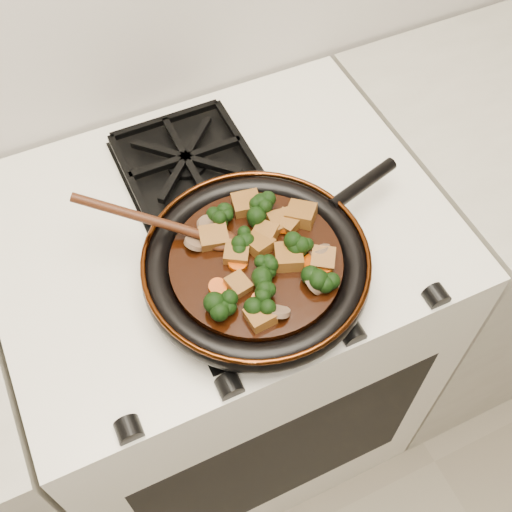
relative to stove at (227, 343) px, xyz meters
name	(u,v)px	position (x,y,z in m)	size (l,w,h in m)	color
stove	(227,343)	(0.00, 0.00, 0.00)	(0.76, 0.60, 0.90)	white
burner_grate_front	(252,282)	(0.00, -0.14, 0.46)	(0.23, 0.23, 0.03)	black
burner_grate_back	(186,161)	(0.00, 0.14, 0.46)	(0.23, 0.23, 0.03)	black
skillet	(257,265)	(0.01, -0.13, 0.49)	(0.47, 0.35, 0.05)	black
braising_sauce	(256,264)	(0.01, -0.13, 0.50)	(0.26, 0.26, 0.02)	black
tofu_cube_0	(238,285)	(-0.03, -0.17, 0.52)	(0.03, 0.03, 0.02)	brown
tofu_cube_1	(247,204)	(0.04, -0.03, 0.52)	(0.04, 0.04, 0.02)	brown
tofu_cube_2	(289,257)	(0.05, -0.15, 0.52)	(0.04, 0.04, 0.02)	brown
tofu_cube_3	(287,223)	(0.08, -0.09, 0.52)	(0.04, 0.03, 0.02)	brown
tofu_cube_4	(301,215)	(0.11, -0.09, 0.52)	(0.04, 0.04, 0.02)	brown
tofu_cube_5	(260,316)	(-0.03, -0.23, 0.52)	(0.04, 0.04, 0.02)	brown
tofu_cube_6	(265,234)	(0.04, -0.10, 0.52)	(0.04, 0.04, 0.02)	brown
tofu_cube_7	(281,222)	(0.07, -0.09, 0.52)	(0.04, 0.04, 0.02)	brown
tofu_cube_8	(323,259)	(0.10, -0.18, 0.52)	(0.04, 0.04, 0.02)	brown
tofu_cube_9	(259,244)	(0.02, -0.11, 0.52)	(0.04, 0.04, 0.02)	brown
tofu_cube_10	(214,238)	(-0.03, -0.07, 0.52)	(0.04, 0.04, 0.02)	brown
tofu_cube_11	(237,253)	(-0.01, -0.11, 0.52)	(0.04, 0.04, 0.02)	brown
broccoli_floret_0	(223,308)	(-0.07, -0.19, 0.52)	(0.06, 0.06, 0.05)	black
broccoli_floret_1	(263,211)	(0.06, -0.06, 0.52)	(0.05, 0.05, 0.05)	black
broccoli_floret_2	(257,214)	(0.05, -0.06, 0.52)	(0.06, 0.06, 0.05)	black
broccoli_floret_3	(219,218)	(-0.01, -0.04, 0.52)	(0.06, 0.06, 0.05)	black
broccoli_floret_4	(258,307)	(-0.02, -0.21, 0.52)	(0.06, 0.06, 0.05)	black
broccoli_floret_5	(265,268)	(0.01, -0.16, 0.52)	(0.05, 0.05, 0.05)	black
broccoli_floret_6	(321,279)	(0.08, -0.21, 0.52)	(0.06, 0.06, 0.05)	black
broccoli_floret_7	(244,243)	(0.00, -0.10, 0.52)	(0.06, 0.06, 0.05)	black
broccoli_floret_8	(264,285)	(0.00, -0.18, 0.52)	(0.06, 0.06, 0.05)	black
broccoli_floret_9	(303,248)	(0.08, -0.15, 0.52)	(0.06, 0.06, 0.06)	black
carrot_coin_0	(285,226)	(0.08, -0.10, 0.51)	(0.03, 0.03, 0.01)	#C74305
carrot_coin_1	(238,263)	(-0.02, -0.13, 0.51)	(0.03, 0.03, 0.01)	#C74305
carrot_coin_2	(218,287)	(-0.06, -0.15, 0.51)	(0.03, 0.03, 0.01)	#C74305
carrot_coin_3	(260,300)	(-0.01, -0.20, 0.51)	(0.03, 0.03, 0.01)	#C74305
carrot_coin_4	(324,265)	(0.10, -0.19, 0.51)	(0.03, 0.03, 0.01)	#C74305
carrot_coin_5	(312,262)	(0.08, -0.17, 0.51)	(0.03, 0.03, 0.01)	#C74305
mushroom_slice_0	(277,311)	(0.00, -0.23, 0.52)	(0.04, 0.04, 0.01)	#7D6148
mushroom_slice_1	(319,250)	(0.10, -0.16, 0.52)	(0.03, 0.03, 0.01)	#7D6148
mushroom_slice_2	(207,225)	(-0.03, -0.05, 0.52)	(0.03, 0.03, 0.01)	#7D6148
mushroom_slice_3	(314,283)	(0.07, -0.21, 0.52)	(0.04, 0.04, 0.01)	#7D6148
mushroom_slice_4	(195,243)	(-0.06, -0.07, 0.52)	(0.03, 0.03, 0.01)	#7D6148
wooden_spoon	(179,228)	(-0.08, -0.04, 0.53)	(0.14, 0.10, 0.23)	#3F1C0D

